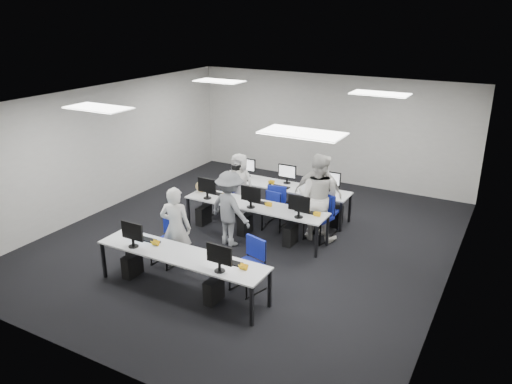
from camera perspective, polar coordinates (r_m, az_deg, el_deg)
The scene contains 23 objects.
room at distance 10.21m, azimuth -0.66°, elevation 2.21°, with size 9.00×9.02×3.00m.
ceiling_panels at distance 9.85m, azimuth -0.70°, elevation 10.45°, with size 5.20×4.60×0.02m.
desk_front at distance 8.68m, azimuth -8.54°, elevation -7.30°, with size 3.20×0.70×0.73m.
desk_mid at distance 10.65m, azimuth -0.11°, elevation -1.69°, with size 3.20×0.70×0.73m.
desk_back at distance 11.82m, azimuth 3.18°, elevation 0.53°, with size 3.20×0.70×0.73m.
equipment_front at distance 8.93m, azimuth -9.50°, elevation -8.89°, with size 2.51×0.41×1.19m.
equipment_mid at distance 10.85m, azimuth -1.05°, elevation -3.12°, with size 2.91×0.41×1.19m.
equipment_back at distance 11.87m, azimuth 4.02°, elevation -1.06°, with size 2.91×0.41×1.19m.
chair_0 at distance 9.83m, azimuth -10.16°, elevation -6.56°, with size 0.48×0.51×0.89m.
chair_1 at distance 8.82m, azimuth -0.91°, elevation -9.41°, with size 0.58×0.61×0.95m.
chair_2 at distance 11.92m, azimuth -3.65°, elevation -1.29°, with size 0.49×0.53×0.93m.
chair_3 at distance 11.21m, azimuth 2.10°, elevation -2.69°, with size 0.54×0.57×0.93m.
chair_4 at distance 10.73m, azimuth 7.24°, elevation -3.86°, with size 0.59×0.62×0.97m.
chair_5 at distance 12.01m, azimuth -2.58°, elevation -1.22°, with size 0.55×0.57×0.86m.
chair_6 at distance 11.44m, azimuth 2.42°, elevation -2.38°, with size 0.43×0.46×0.83m.
chair_7 at distance 11.02m, azimuth 7.84°, elevation -3.25°, with size 0.48×0.53×0.96m.
handbag at distance 11.39m, azimuth -6.28°, elevation 0.60°, with size 0.30×0.19×0.25m, color tan.
student_0 at distance 9.45m, azimuth -9.15°, elevation -4.09°, with size 0.59×0.39×1.62m, color white.
student_1 at distance 10.57m, azimuth 7.09°, elevation -0.54°, with size 0.91×0.71×1.88m, color white.
student_2 at distance 11.84m, azimuth -1.91°, elevation 0.91°, with size 0.73×0.47×1.49m, color white.
student_3 at distance 10.89m, azimuth 7.09°, elevation -0.21°, with size 1.04×0.43×1.77m, color white.
photographer at distance 10.25m, azimuth -3.00°, elevation -1.93°, with size 1.03×0.59×1.59m, color gray.
dslr_camera at distance 10.08m, azimuth -2.34°, elevation 2.83°, with size 0.14×0.18×0.10m, color black.
Camera 1 is at (4.80, -8.44, 4.67)m, focal length 35.00 mm.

